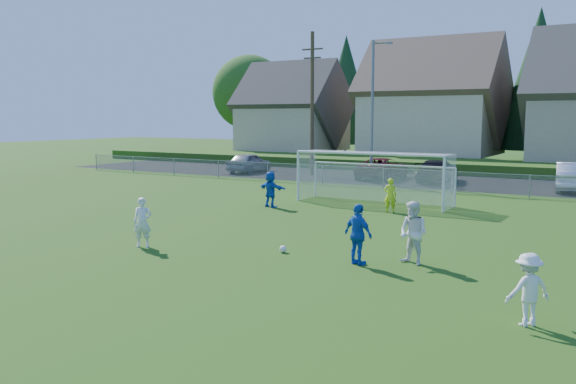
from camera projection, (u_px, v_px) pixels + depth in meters
name	position (u px, v px, depth m)	size (l,w,h in m)	color
ground	(127.00, 279.00, 15.62)	(160.00, 160.00, 0.00)	#193D0C
asphalt_lot	(445.00, 182.00, 38.97)	(60.00, 60.00, 0.00)	black
grass_embankment	(475.00, 167.00, 45.30)	(70.00, 6.00, 0.80)	#1E420F
soccer_ball	(283.00, 249.00, 18.62)	(0.22, 0.22, 0.22)	white
player_white_a	(143.00, 222.00, 19.36)	(0.58, 0.38, 1.59)	white
player_white_b	(413.00, 233.00, 17.05)	(0.87, 0.68, 1.79)	white
player_white_c	(528.00, 289.00, 12.05)	(0.95, 0.55, 1.47)	white
player_blue_a	(358.00, 234.00, 17.02)	(1.01, 0.42, 1.72)	blue
player_blue_b	(271.00, 189.00, 27.96)	(1.53, 0.49, 1.65)	blue
goalkeeper	(390.00, 195.00, 26.38)	(0.55, 0.36, 1.50)	#C7E71B
car_a	(249.00, 163.00, 45.38)	(1.74, 4.32, 1.47)	gray
car_c	(382.00, 168.00, 40.78)	(2.33, 5.05, 1.40)	#570A1A
car_d	(437.00, 171.00, 38.60)	(2.00, 4.92, 1.43)	black
car_f	(573.00, 177.00, 33.98)	(1.71, 4.89, 1.61)	white
soccer_goal	(375.00, 170.00, 29.05)	(7.42, 1.90, 2.50)	white
chainlink_fence	(417.00, 179.00, 34.23)	(52.06, 0.06, 1.20)	gray
streetlight	(373.00, 106.00, 39.39)	(1.38, 0.18, 9.00)	slate
utility_pole	(312.00, 102.00, 42.79)	(1.60, 0.26, 10.00)	#473321
houses_row	(526.00, 77.00, 49.77)	(53.90, 11.45, 13.27)	tan
tree_row	(528.00, 86.00, 55.63)	(65.98, 12.36, 13.80)	#382616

